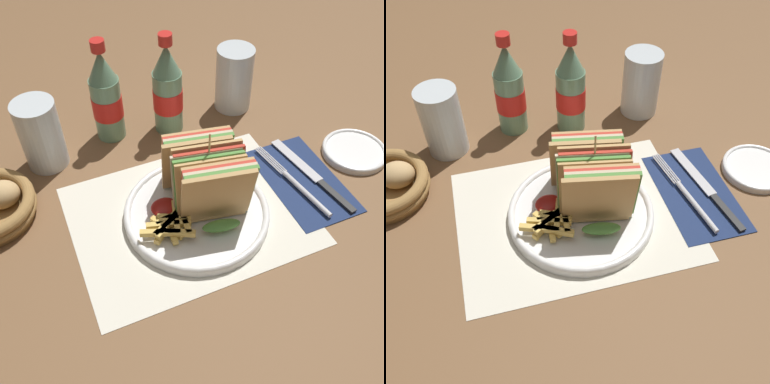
{
  "view_description": "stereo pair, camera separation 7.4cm",
  "coord_description": "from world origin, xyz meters",
  "views": [
    {
      "loc": [
        -0.22,
        -0.44,
        0.58
      ],
      "look_at": [
        -0.02,
        0.02,
        0.04
      ],
      "focal_mm": 42.0,
      "sensor_mm": 36.0,
      "label": 1
    },
    {
      "loc": [
        -0.15,
        -0.47,
        0.58
      ],
      "look_at": [
        -0.02,
        0.02,
        0.04
      ],
      "focal_mm": 42.0,
      "sensor_mm": 36.0,
      "label": 2
    }
  ],
  "objects": [
    {
      "name": "fork",
      "position": [
        0.17,
        -0.02,
        0.01
      ],
      "size": [
        0.04,
        0.2,
        0.01
      ],
      "rotation": [
        0.0,
        0.0,
        0.14
      ],
      "color": "silver",
      "rests_on": "napkin"
    },
    {
      "name": "ground_plane",
      "position": [
        0.0,
        0.0,
        0.0
      ],
      "size": [
        4.0,
        4.0,
        0.0
      ],
      "primitive_type": "plane",
      "color": "brown"
    },
    {
      "name": "coke_bottle_far",
      "position": [
        0.03,
        0.24,
        0.09
      ],
      "size": [
        0.06,
        0.06,
        0.2
      ],
      "color": "slate",
      "rests_on": "ground_plane"
    },
    {
      "name": "placemat",
      "position": [
        -0.03,
        0.01,
        0.0
      ],
      "size": [
        0.39,
        0.3,
        0.0
      ],
      "color": "silver",
      "rests_on": "ground_plane"
    },
    {
      "name": "plate_main",
      "position": [
        -0.02,
        -0.0,
        0.01
      ],
      "size": [
        0.24,
        0.24,
        0.02
      ],
      "color": "white",
      "rests_on": "ground_plane"
    },
    {
      "name": "glass_near",
      "position": [
        0.18,
        0.25,
        0.06
      ],
      "size": [
        0.08,
        0.08,
        0.13
      ],
      "color": "silver",
      "rests_on": "ground_plane"
    },
    {
      "name": "napkin",
      "position": [
        0.19,
        0.0,
        0.0
      ],
      "size": [
        0.12,
        0.21,
        0.0
      ],
      "color": "navy",
      "rests_on": "ground_plane"
    },
    {
      "name": "club_sandwich",
      "position": [
        0.01,
        0.01,
        0.07
      ],
      "size": [
        0.12,
        0.17,
        0.15
      ],
      "color": "tan",
      "rests_on": "plate_main"
    },
    {
      "name": "fries_pile",
      "position": [
        -0.07,
        -0.02,
        0.03
      ],
      "size": [
        0.09,
        0.09,
        0.02
      ],
      "color": "#E0B756",
      "rests_on": "plate_main"
    },
    {
      "name": "coke_bottle_near",
      "position": [
        -0.09,
        0.26,
        0.09
      ],
      "size": [
        0.06,
        0.06,
        0.2
      ],
      "color": "slate",
      "rests_on": "ground_plane"
    },
    {
      "name": "ketchup_blob",
      "position": [
        -0.07,
        0.02,
        0.03
      ],
      "size": [
        0.05,
        0.04,
        0.02
      ],
      "color": "maroon",
      "rests_on": "plate_main"
    },
    {
      "name": "side_saucer",
      "position": [
        0.32,
        0.02,
        0.01
      ],
      "size": [
        0.12,
        0.12,
        0.01
      ],
      "color": "white",
      "rests_on": "ground_plane"
    },
    {
      "name": "glass_far",
      "position": [
        -0.22,
        0.23,
        0.07
      ],
      "size": [
        0.08,
        0.08,
        0.13
      ],
      "color": "silver",
      "rests_on": "ground_plane"
    },
    {
      "name": "knife",
      "position": [
        0.21,
        0.0,
        0.01
      ],
      "size": [
        0.05,
        0.21,
        0.0
      ],
      "rotation": [
        0.0,
        0.0,
        0.14
      ],
      "color": "black",
      "rests_on": "napkin"
    }
  ]
}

